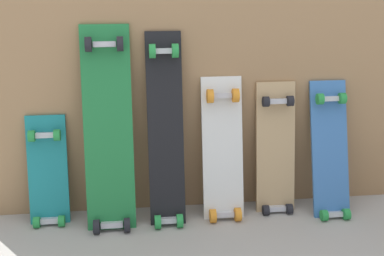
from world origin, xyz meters
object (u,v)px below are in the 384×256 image
Objects in this scene: skateboard_green at (108,136)px; skateboard_blue at (330,156)px; skateboard_natural at (276,155)px; skateboard_black at (166,137)px; skateboard_white at (223,155)px; skateboard_teal at (48,178)px.

skateboard_green is 1.06m from skateboard_blue.
skateboard_natural and skateboard_blue have the same top height.
skateboard_white is at bearing 2.61° from skateboard_black.
skateboard_teal is 0.83m from skateboard_white.
skateboard_white is at bearing -1.70° from skateboard_teal.
skateboard_black is 0.80m from skateboard_blue.
skateboard_white is at bearing 1.96° from skateboard_green.
skateboard_green is 1.34× the size of skateboard_white.
skateboard_white reaches higher than skateboard_natural.
skateboard_black is (0.55, -0.04, 0.19)m from skateboard_teal.
skateboard_green is at bearing -178.72° from skateboard_black.
skateboard_teal is 0.58m from skateboard_black.
skateboard_teal is 0.36m from skateboard_green.
skateboard_blue is (0.52, -0.03, -0.02)m from skateboard_white.
skateboard_natural is (0.54, 0.04, -0.13)m from skateboard_black.
skateboard_green is 0.55m from skateboard_white.
skateboard_green reaches higher than skateboard_natural.
skateboard_green is 1.39× the size of skateboard_blue.
skateboard_blue is at bearing -0.46° from skateboard_green.
skateboard_black is at bearing -175.96° from skateboard_natural.
skateboard_green reaches higher than skateboard_white.
skateboard_green is at bearing -8.34° from skateboard_teal.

